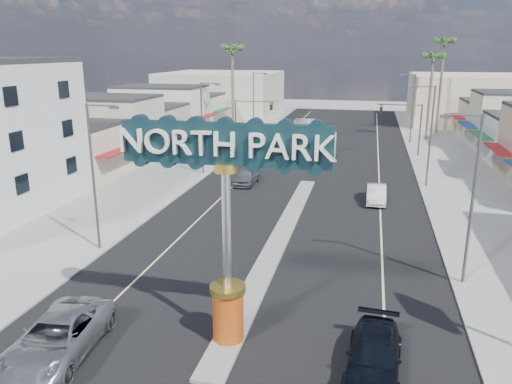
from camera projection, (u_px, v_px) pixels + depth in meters
The scene contains 25 objects.
ground at pixel (309, 180), 47.46m from camera, with size 160.00×160.00×0.00m, color gray.
road at pixel (309, 180), 47.46m from camera, with size 20.00×120.00×0.01m, color black.
median_island at pixel (279, 239), 32.44m from camera, with size 1.30×30.00×0.16m, color gray.
sidewalk_left at pixel (171, 172), 50.44m from camera, with size 8.00×120.00×0.12m, color gray.
sidewalk_right at pixel (466, 188), 44.45m from camera, with size 8.00×120.00×0.12m, color gray.
storefront_row_left at pixel (136, 122), 63.97m from camera, with size 12.00×42.00×6.00m, color beige.
backdrop_far_left at pixel (222, 94), 93.27m from camera, with size 20.00×20.00×8.00m, color #B7B29E.
backdrop_far_right at pixel (473, 99), 83.84m from camera, with size 20.00×20.00×8.00m, color beige.
gateway_sign at pixel (226, 209), 19.57m from camera, with size 8.20×1.50×9.15m.
traffic_signal_left at pixel (250, 115), 61.38m from camera, with size 5.09×0.45×6.00m.
traffic_signal_right at pixel (405, 119), 57.44m from camera, with size 5.09×0.45×6.00m.
streetlight_l_near at pixel (95, 170), 29.56m from camera, with size 2.03×0.22×9.00m.
streetlight_l_mid at pixel (203, 124), 48.31m from camera, with size 2.03×0.22×9.00m.
streetlight_l_far at pixel (255, 102), 68.93m from camera, with size 2.03×0.22×9.00m.
streetlight_r_near at pixel (470, 192), 25.09m from camera, with size 2.03×0.22×9.00m.
streetlight_r_mid at pixel (429, 131), 43.84m from camera, with size 2.03×0.22×9.00m.
streetlight_r_far at pixel (412, 105), 64.46m from camera, with size 2.03×0.22×9.00m.
palm_left_far at pixel (232, 53), 65.84m from camera, with size 2.60×2.60×13.10m.
palm_right_mid at pixel (433, 60), 66.15m from camera, with size 2.60×2.60×12.10m.
palm_right_far at pixel (444, 47), 70.85m from camera, with size 2.60×2.60×14.10m.
suv_left at pixel (58, 337), 20.01m from camera, with size 2.77×6.01×1.67m, color #A5A6AA.
suv_right at pixel (374, 356), 18.97m from camera, with size 2.03×4.98×1.45m, color black.
car_parked_left at pixel (246, 176), 45.94m from camera, with size 1.77×4.39×1.50m, color slate.
car_parked_right at pixel (376, 194), 40.43m from camera, with size 1.51×4.32×1.42m, color silver.
city_bus at pixel (305, 139), 58.92m from camera, with size 3.04×13.01×3.62m, color white.
Camera 1 is at (5.29, -15.93, 11.93)m, focal length 35.00 mm.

